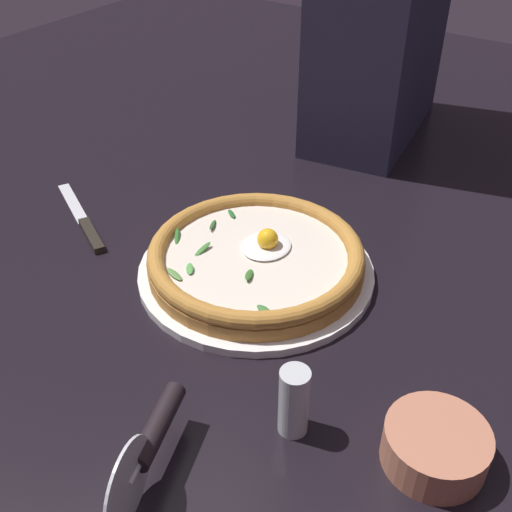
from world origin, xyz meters
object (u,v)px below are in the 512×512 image
pepper_shaker (294,401)px  table_knife (86,225)px  pizza (256,257)px  side_bowl (435,446)px  pizza_cutter (148,444)px

pepper_shaker → table_knife: bearing=72.5°
pizza → side_bowl: 0.35m
pizza → pepper_shaker: size_ratio=3.54×
side_bowl → pizza: bearing=64.5°
side_bowl → pizza_cutter: size_ratio=0.68×
pizza_cutter → pepper_shaker: (0.12, -0.09, -0.00)m
pizza → pepper_shaker: pepper_shaker is taller
pizza → pizza_cutter: (-0.32, -0.09, 0.01)m
pizza → pizza_cutter: size_ratio=1.92×
pizza_cutter → pizza: bearing=16.2°
pizza_cutter → table_knife: bearing=54.5°
pizza_cutter → pepper_shaker: pizza_cutter is taller
pizza → table_knife: 0.29m
side_bowl → pepper_shaker: (-0.05, 0.14, 0.02)m
pizza_cutter → pepper_shaker: 0.15m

